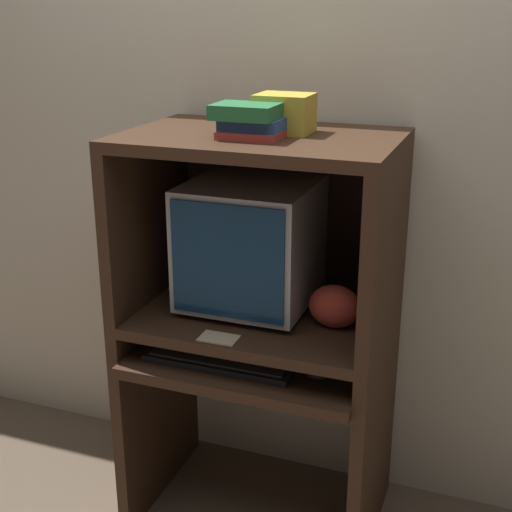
% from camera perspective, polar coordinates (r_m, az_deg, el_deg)
% --- Properties ---
extents(wall_back, '(6.00, 0.06, 2.60)m').
position_cam_1_polar(wall_back, '(2.46, 3.13, 9.88)').
color(wall_back, beige).
rests_on(wall_back, ground_plane).
extents(desk_base, '(0.82, 0.59, 0.66)m').
position_cam_1_polar(desk_base, '(2.46, 0.05, -12.82)').
color(desk_base, '#382316').
rests_on(desk_base, ground_plane).
extents(desk_monitor_shelf, '(0.82, 0.56, 0.12)m').
position_cam_1_polar(desk_monitor_shelf, '(2.32, 0.35, -5.10)').
color(desk_monitor_shelf, '#382316').
rests_on(desk_monitor_shelf, desk_base).
extents(hutch_upper, '(0.82, 0.56, 0.57)m').
position_cam_1_polar(hutch_upper, '(2.21, 0.64, 4.76)').
color(hutch_upper, '#382316').
rests_on(hutch_upper, desk_monitor_shelf).
extents(crt_monitor, '(0.39, 0.41, 0.41)m').
position_cam_1_polar(crt_monitor, '(2.29, -0.41, 1.05)').
color(crt_monitor, '#B2B2B7').
rests_on(crt_monitor, desk_monitor_shelf).
extents(keyboard, '(0.47, 0.13, 0.03)m').
position_cam_1_polar(keyboard, '(2.23, -2.93, -8.38)').
color(keyboard, black).
rests_on(keyboard, desk_base).
extents(mouse, '(0.07, 0.05, 0.03)m').
position_cam_1_polar(mouse, '(2.15, 4.87, -9.43)').
color(mouse, '#28282B').
rests_on(mouse, desk_base).
extents(snack_bag, '(0.16, 0.12, 0.13)m').
position_cam_1_polar(snack_bag, '(2.19, 6.32, -4.02)').
color(snack_bag, '#BC382D').
rests_on(snack_bag, desk_monitor_shelf).
extents(book_stack, '(0.19, 0.14, 0.10)m').
position_cam_1_polar(book_stack, '(2.06, -0.61, 10.78)').
color(book_stack, maroon).
rests_on(book_stack, hutch_upper).
extents(paper_card, '(0.11, 0.07, 0.00)m').
position_cam_1_polar(paper_card, '(2.13, -3.00, -6.58)').
color(paper_card, '#CCB28C').
rests_on(paper_card, desk_monitor_shelf).
extents(storage_box, '(0.16, 0.14, 0.11)m').
position_cam_1_polar(storage_box, '(2.15, 2.29, 11.33)').
color(storage_box, gold).
rests_on(storage_box, hutch_upper).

